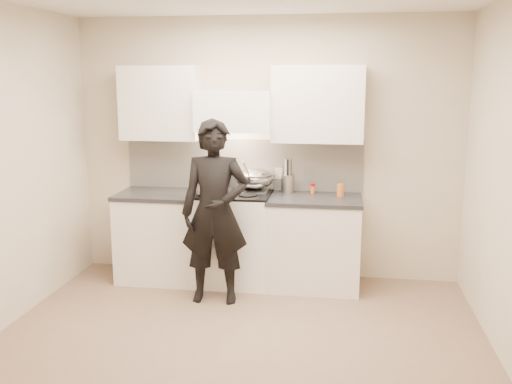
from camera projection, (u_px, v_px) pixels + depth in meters
ground_plane at (237, 345)px, 4.52m from camera, size 4.00×4.00×0.00m
room_shell at (237, 139)px, 4.57m from camera, size 4.04×3.54×2.70m
stove at (233, 237)px, 5.85m from camera, size 0.76×0.65×0.96m
counter_right at (314, 242)px, 5.73m from camera, size 0.92×0.67×0.92m
counter_left at (160, 235)px, 5.96m from camera, size 0.82×0.67×0.92m
wok at (255, 178)px, 5.84m from camera, size 0.41×0.51×0.33m
stock_pot at (210, 184)px, 5.62m from camera, size 0.39×0.33×0.18m
utensil_crock at (287, 182)px, 5.84m from camera, size 0.13×0.13×0.35m
spice_jar at (313, 188)px, 5.82m from camera, size 0.04×0.04×0.10m
oil_glass at (341, 190)px, 5.68m from camera, size 0.07×0.07×0.13m
person at (215, 212)px, 5.27m from camera, size 0.66×0.46×1.72m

